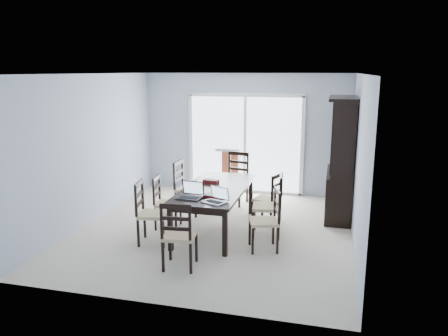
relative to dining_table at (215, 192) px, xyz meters
The scene contains 24 objects.
floor 0.67m from the dining_table, ahead, with size 5.00×5.00×0.00m, color beige.
ceiling 1.93m from the dining_table, ahead, with size 5.00×5.00×0.00m, color white.
back_wall 2.58m from the dining_table, 90.00° to the left, with size 4.50×0.02×2.60m, color #A6B2C6.
wall_left 2.34m from the dining_table, behind, with size 0.02×5.00×2.60m, color #A6B2C6.
wall_right 2.34m from the dining_table, ahead, with size 0.02×5.00×2.60m, color #A6B2C6.
balcony 3.57m from the dining_table, 90.00° to the left, with size 4.50×2.00×0.10m, color gray.
railing 4.50m from the dining_table, 90.00° to the left, with size 4.50×0.06×1.10m, color #99999E.
dining_table is the anchor object (origin of this frame).
china_hutch 2.41m from the dining_table, 31.71° to the left, with size 0.50×1.38×2.20m.
sliding_door 2.51m from the dining_table, 90.00° to the left, with size 2.52×0.05×2.18m.
chair_left_near 1.19m from the dining_table, 138.26° to the right, with size 0.51×0.50×1.14m.
chair_left_mid 0.92m from the dining_table, behind, with size 0.45×0.44×1.04m.
chair_left_far 1.10m from the dining_table, 137.32° to the left, with size 0.47×0.46×1.16m.
chair_right_near 1.17m from the dining_table, 30.17° to the right, with size 0.52×0.51×1.08m.
chair_right_mid 0.97m from the dining_table, ahead, with size 0.51×0.50×1.19m.
chair_right_far 1.04m from the dining_table, 32.76° to the left, with size 0.51×0.50×1.05m.
chair_end_near 1.59m from the dining_table, 92.96° to the right, with size 0.46×0.48×1.12m.
chair_end_far 1.66m from the dining_table, 90.28° to the left, with size 0.53×0.54×1.20m.
laptop_dark 0.76m from the dining_table, 105.94° to the right, with size 0.38×0.28×0.25m.
laptop_silver 0.88m from the dining_table, 75.52° to the right, with size 0.39×0.34×0.23m.
book_stack 0.57m from the dining_table, 76.72° to the right, with size 0.32×0.27×0.05m.
cell_phone 0.87m from the dining_table, 85.36° to the right, with size 0.11×0.05×0.01m, color black.
game_box 0.30m from the dining_table, 119.94° to the left, with size 0.26×0.13×0.07m, color #480F0E.
hot_tub 3.46m from the dining_table, 105.21° to the left, with size 2.08×1.91×0.95m.
Camera 1 is at (1.87, -6.76, 2.65)m, focal length 35.00 mm.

